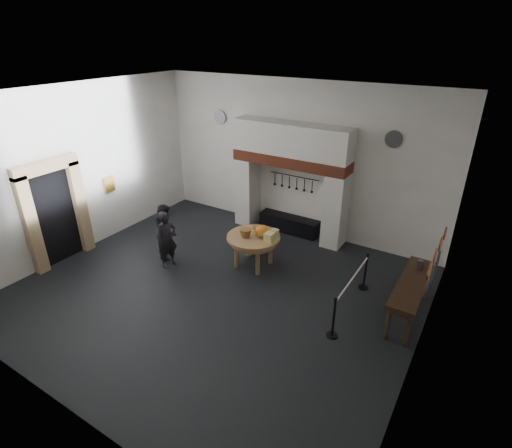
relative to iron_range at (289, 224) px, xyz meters
The scene contains 39 objects.
floor 3.73m from the iron_range, 90.00° to the right, with size 9.00×8.00×0.02m, color black.
ceiling 5.65m from the iron_range, 90.00° to the right, with size 9.00×8.00×0.02m, color silver.
wall_back 2.02m from the iron_range, 90.00° to the left, with size 9.00×0.02×4.50m, color white.
wall_front 7.97m from the iron_range, 90.00° to the right, with size 9.00×0.02×4.50m, color white.
wall_left 6.17m from the iron_range, 140.42° to the right, with size 0.02×8.00×4.50m, color white.
wall_right 6.17m from the iron_range, 39.58° to the right, with size 0.02×8.00×4.50m, color white.
chimney_pier_left 1.69m from the iron_range, behind, with size 0.55×0.70×2.15m, color silver.
chimney_pier_right 1.69m from the iron_range, ahead, with size 0.55×0.70×2.15m, color silver.
hearth_brick_band 2.06m from the iron_range, 90.00° to the right, with size 3.50×0.72×0.32m, color #9E442B.
chimney_hood 2.67m from the iron_range, 90.00° to the right, with size 3.50×0.70×0.90m, color silver.
iron_range is the anchor object (origin of this frame).
utensil_rail 1.51m from the iron_range, 90.00° to the left, with size 0.02×0.02×1.60m, color black.
door_recess 6.58m from the iron_range, 133.44° to the right, with size 0.04×1.10×2.50m, color black.
door_jamb_near 7.05m from the iron_range, 128.94° to the right, with size 0.22×0.30×2.60m, color tan.
door_jamb_far 6.04m from the iron_range, 137.45° to the right, with size 0.22×0.30×2.60m, color tan.
door_lintel 6.87m from the iron_range, 132.86° to the right, with size 0.22×1.70×0.30m, color tan.
wall_plaque 5.49m from the iron_range, 146.73° to the right, with size 0.05×0.34×0.44m, color gold.
work_table 2.35m from the iron_range, 86.95° to the right, with size 1.39×1.39×0.07m, color #AB8250.
pumpkin 2.33m from the iron_range, 81.60° to the right, with size 0.36×0.36×0.31m, color orange.
cheese_block_big 2.52m from the iron_range, 75.03° to the right, with size 0.22×0.22×0.24m, color #D1CF7D.
cheese_block_small 2.23m from the iron_range, 73.46° to the right, with size 0.18×0.18×0.20m, color #DEC184.
wicker_basket 2.53m from the iron_range, 90.68° to the right, with size 0.32×0.32×0.22m, color #9A5E38.
bread_loaf 2.04m from the iron_range, 89.37° to the right, with size 0.31×0.18×0.13m, color #9D6D37.
visitor_near 3.93m from the iron_range, 117.08° to the right, with size 0.56×0.37×1.55m, color black.
visitor_far 3.79m from the iron_range, 125.31° to the right, with size 0.74×0.57×1.52m, color black.
side_table 4.75m from the iron_range, 29.53° to the right, with size 0.55×2.20×0.06m, color #3B2615.
pewter_jug 4.51m from the iron_range, 22.79° to the right, with size 0.12×0.12×0.22m, color #555459.
copper_pan_a 5.93m from the iron_range, 38.28° to the right, with size 0.34×0.34×0.03m, color #C6662D.
copper_pan_b 5.62m from the iron_range, 33.66° to the right, with size 0.32×0.32×0.03m, color #C6662D.
copper_pan_c 5.35m from the iron_range, 28.48° to the right, with size 0.30×0.30×0.03m, color #C6662D.
copper_pan_d 5.13m from the iron_range, 22.75° to the right, with size 0.28×0.28×0.03m, color #C6662D.
pewter_plate_left 5.69m from the iron_range, 36.66° to the right, with size 0.40×0.40×0.03m, color #4C4C51.
pewter_plate_mid 5.36m from the iron_range, 31.38° to the right, with size 0.40×0.40×0.03m, color #4C4C51.
pewter_plate_right 5.08m from the iron_range, 25.42° to the right, with size 0.40×0.40×0.03m, color #4C4C51.
pewter_plate_back_left 4.01m from the iron_range, behind, with size 0.44×0.44×0.03m, color #4C4C51.
pewter_plate_back_right 4.01m from the iron_range, ahead, with size 0.44×0.44×0.03m, color #4C4C51.
barrier_post_near 4.79m from the iron_range, 51.84° to the right, with size 0.05×0.05×0.90m, color black.
barrier_post_far 3.45m from the iron_range, 30.79° to the right, with size 0.05×0.05×0.90m, color black.
barrier_rope 4.09m from the iron_range, 43.05° to the right, with size 0.04×0.04×2.00m, color silver.
Camera 1 is at (4.98, -6.28, 5.65)m, focal length 28.00 mm.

